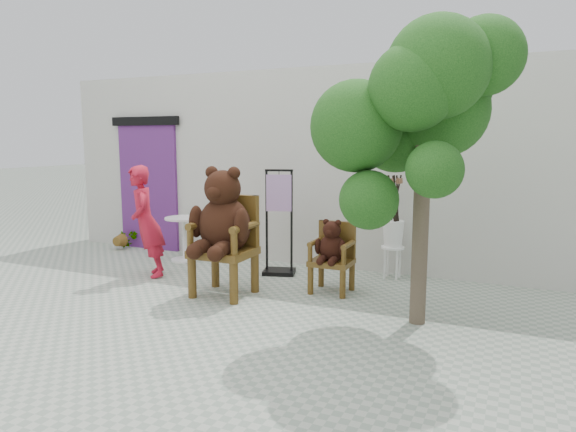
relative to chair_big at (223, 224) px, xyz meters
The scene contains 11 objects.
ground_plane 1.20m from the chair_big, 64.71° to the right, with size 60.00×60.00×0.00m, color #989F8E.
back_wall 2.48m from the chair_big, 81.91° to the left, with size 9.00×1.00×3.00m, color beige.
doorway 3.26m from the chair_big, 145.04° to the left, with size 1.40×0.11×2.33m.
chair_big is the anchor object (origin of this frame).
chair_small 1.41m from the chair_big, 29.48° to the left, with size 0.51×0.51×0.94m.
person 1.48m from the chair_big, 168.21° to the left, with size 0.57×0.38×1.57m, color #B2162C.
cafe_table 2.09m from the chair_big, 139.36° to the left, with size 0.60×0.60×0.70m.
display_stand 1.25m from the chair_big, 80.71° to the left, with size 0.53×0.46×1.51m.
stool_bucket 2.40m from the chair_big, 43.10° to the left, with size 0.32×0.32×1.45m.
tree 2.73m from the chair_big, ahead, with size 1.96×1.66×3.07m.
potted_plant 3.54m from the chair_big, 151.92° to the left, with size 0.36×0.31×0.40m, color #113A0F.
Camera 1 is at (2.94, -4.64, 1.91)m, focal length 32.00 mm.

